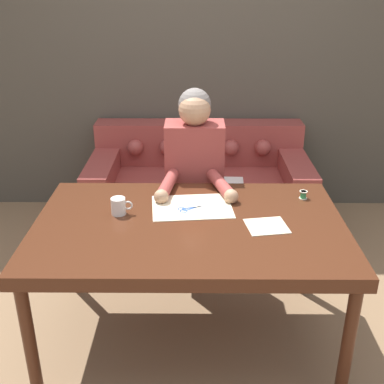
{
  "coord_description": "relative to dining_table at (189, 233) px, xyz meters",
  "views": [
    {
      "loc": [
        -0.06,
        -2.2,
        1.88
      ],
      "look_at": [
        -0.08,
        0.1,
        0.84
      ],
      "focal_mm": 45.0,
      "sensor_mm": 36.0,
      "label": 1
    }
  ],
  "objects": [
    {
      "name": "ground_plane",
      "position": [
        0.09,
        0.05,
        -0.67
      ],
      "size": [
        16.0,
        16.0,
        0.0
      ],
      "primitive_type": "plane",
      "color": "#846647"
    },
    {
      "name": "wall_back",
      "position": [
        0.09,
        1.8,
        0.63
      ],
      "size": [
        8.0,
        0.06,
        2.6
      ],
      "color": "#474238",
      "rests_on": "ground_plane"
    },
    {
      "name": "dining_table",
      "position": [
        0.0,
        0.0,
        0.0
      ],
      "size": [
        1.57,
        1.0,
        0.74
      ],
      "color": "#472314",
      "rests_on": "ground_plane"
    },
    {
      "name": "couch",
      "position": [
        0.06,
        1.36,
        -0.38
      ],
      "size": [
        1.68,
        0.87,
        0.79
      ],
      "color": "brown",
      "rests_on": "ground_plane"
    },
    {
      "name": "person",
      "position": [
        0.02,
        0.66,
        -0.04
      ],
      "size": [
        0.46,
        0.62,
        1.27
      ],
      "color": "#33281E",
      "rests_on": "ground_plane"
    },
    {
      "name": "pattern_paper_main",
      "position": [
        0.01,
        0.17,
        0.07
      ],
      "size": [
        0.45,
        0.35,
        0.0
      ],
      "color": "beige",
      "rests_on": "dining_table"
    },
    {
      "name": "pattern_paper_offcut",
      "position": [
        0.38,
        -0.04,
        0.07
      ],
      "size": [
        0.22,
        0.21,
        0.0
      ],
      "color": "beige",
      "rests_on": "dining_table"
    },
    {
      "name": "scissors",
      "position": [
        0.01,
        0.15,
        0.07
      ],
      "size": [
        0.23,
        0.15,
        0.01
      ],
      "color": "silver",
      "rests_on": "dining_table"
    },
    {
      "name": "mug",
      "position": [
        -0.37,
        0.09,
        0.11
      ],
      "size": [
        0.11,
        0.08,
        0.09
      ],
      "color": "silver",
      "rests_on": "dining_table"
    },
    {
      "name": "thread_spool",
      "position": [
        0.63,
        0.29,
        0.09
      ],
      "size": [
        0.04,
        0.04,
        0.05
      ],
      "color": "#338C4C",
      "rests_on": "dining_table"
    }
  ]
}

